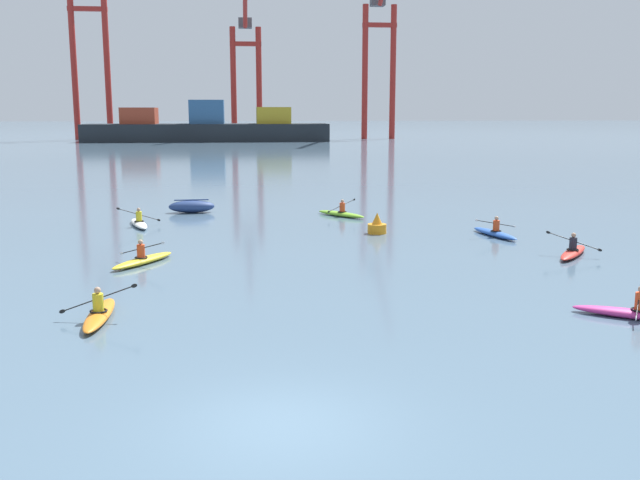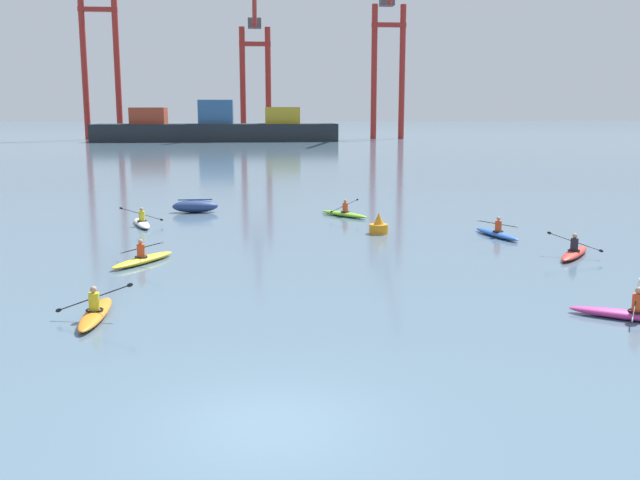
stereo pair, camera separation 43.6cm
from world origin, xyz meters
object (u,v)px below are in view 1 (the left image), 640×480
(gantry_crane_east_mid, at_px, (380,47))
(kayak_blue, at_px, (495,233))
(gantry_crane_west, at_px, (88,37))
(kayak_orange, at_px, (99,313))
(capsized_dinghy, at_px, (192,207))
(kayak_red, at_px, (573,252))
(channel_buoy, at_px, (377,226))
(kayak_lime, at_px, (341,213))
(kayak_white, at_px, (139,223))
(kayak_yellow, at_px, (143,259))
(kayak_magenta, at_px, (636,313))
(container_barge, at_px, (208,128))
(gantry_crane_west_mid, at_px, (246,62))

(gantry_crane_east_mid, bearing_deg, kayak_blue, -98.28)
(gantry_crane_west, distance_m, kayak_orange, 133.14)
(capsized_dinghy, relative_size, kayak_red, 0.87)
(channel_buoy, bearing_deg, kayak_red, -41.63)
(kayak_lime, xyz_separation_m, kayak_white, (-10.65, -2.26, 0.00))
(gantry_crane_west, bearing_deg, kayak_red, -70.69)
(gantry_crane_east_mid, xyz_separation_m, kayak_blue, (-16.72, -114.86, -18.34))
(capsized_dinghy, distance_m, channel_buoy, 12.29)
(channel_buoy, bearing_deg, kayak_lime, 99.36)
(gantry_crane_east_mid, distance_m, kayak_yellow, 124.87)
(kayak_magenta, bearing_deg, kayak_orange, 173.98)
(gantry_crane_east_mid, height_order, kayak_magenta, gantry_crane_east_mid)
(container_barge, xyz_separation_m, kayak_magenta, (17.30, -120.26, -2.32))
(channel_buoy, distance_m, kayak_yellow, 11.70)
(gantry_crane_west_mid, distance_m, kayak_blue, 122.86)
(container_barge, distance_m, channel_buoy, 106.35)
(gantry_crane_west_mid, distance_m, channel_buoy, 121.13)
(kayak_blue, bearing_deg, gantry_crane_east_mid, 81.72)
(container_barge, height_order, kayak_red, container_barge)
(channel_buoy, height_order, kayak_magenta, kayak_magenta)
(gantry_crane_west, height_order, capsized_dinghy, gantry_crane_west)
(capsized_dinghy, distance_m, kayak_magenta, 26.66)
(channel_buoy, height_order, kayak_orange, kayak_orange)
(gantry_crane_west_mid, bearing_deg, kayak_magenta, -85.90)
(capsized_dinghy, height_order, kayak_lime, kayak_lime)
(kayak_blue, distance_m, kayak_white, 17.56)
(kayak_lime, height_order, kayak_magenta, kayak_magenta)
(kayak_yellow, bearing_deg, kayak_red, -1.11)
(kayak_white, bearing_deg, kayak_magenta, -48.21)
(gantry_crane_west, distance_m, capsized_dinghy, 112.93)
(gantry_crane_west, distance_m, gantry_crane_east_mid, 58.04)
(gantry_crane_west, relative_size, kayak_orange, 12.23)
(gantry_crane_west, height_order, kayak_lime, gantry_crane_west)
(kayak_blue, distance_m, kayak_yellow, 16.10)
(kayak_lime, bearing_deg, capsized_dinghy, 163.80)
(gantry_crane_west, bearing_deg, channel_buoy, -72.80)
(gantry_crane_west, distance_m, channel_buoy, 123.06)
(kayak_orange, xyz_separation_m, kayak_yellow, (0.22, 7.34, -0.00))
(container_barge, height_order, kayak_yellow, container_barge)
(kayak_lime, bearing_deg, kayak_yellow, -128.95)
(gantry_crane_east_mid, distance_m, channel_buoy, 117.01)
(gantry_crane_west, bearing_deg, kayak_white, -77.81)
(gantry_crane_east_mid, relative_size, kayak_lime, 12.46)
(kayak_lime, bearing_deg, kayak_white, -168.02)
(gantry_crane_east_mid, xyz_separation_m, capsized_dinghy, (-31.29, -105.39, -18.16))
(gantry_crane_west, distance_m, kayak_red, 130.93)
(kayak_blue, bearing_deg, container_barge, 99.56)
(gantry_crane_west_mid, xyz_separation_m, channel_buoy, (5.06, -120.04, -15.43))
(kayak_orange, bearing_deg, kayak_yellow, 88.28)
(kayak_white, distance_m, kayak_red, 20.75)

